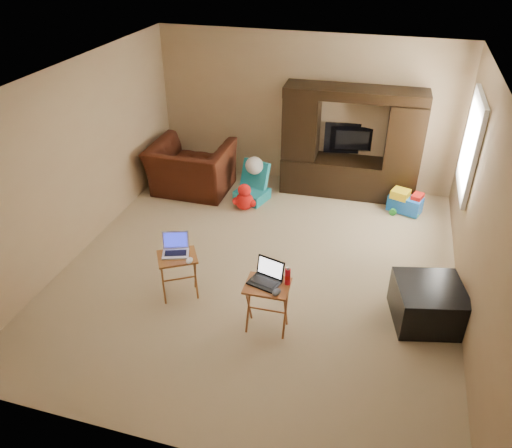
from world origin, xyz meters
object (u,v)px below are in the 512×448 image
(recliner, at_px, (191,168))
(tray_table_left, at_px, (179,276))
(mouse_right, at_px, (277,292))
(ottoman, at_px, (428,304))
(entertainment_center, at_px, (351,143))
(child_rocker, at_px, (252,183))
(mouse_left, at_px, (189,260))
(water_bottle, at_px, (288,277))
(laptop_left, at_px, (175,246))
(push_toy, at_px, (405,201))
(plush_toy, at_px, (244,197))
(laptop_right, at_px, (264,274))
(television, at_px, (352,140))
(tray_table_right, at_px, (267,307))

(recliner, xyz_separation_m, tray_table_left, (0.91, -2.62, -0.12))
(mouse_right, bearing_deg, ottoman, 25.66)
(entertainment_center, relative_size, child_rocker, 3.50)
(mouse_left, bearing_deg, child_rocker, 90.69)
(tray_table_left, bearing_deg, water_bottle, -38.10)
(laptop_left, xyz_separation_m, mouse_left, (0.22, -0.10, -0.10))
(push_toy, distance_m, tray_table_left, 3.85)
(entertainment_center, height_order, plush_toy, entertainment_center)
(entertainment_center, xyz_separation_m, child_rocker, (-1.45, -0.68, -0.58))
(laptop_left, bearing_deg, laptop_right, -33.19)
(water_bottle, bearing_deg, mouse_right, -109.29)
(laptop_right, bearing_deg, entertainment_center, 97.64)
(laptop_left, bearing_deg, ottoman, -12.93)
(tray_table_left, relative_size, laptop_right, 1.81)
(entertainment_center, bearing_deg, laptop_right, -100.10)
(push_toy, xyz_separation_m, water_bottle, (-1.21, -3.04, 0.52))
(television, xyz_separation_m, mouse_right, (-0.31, -3.87, -0.21))
(water_bottle, bearing_deg, tray_table_right, -158.20)
(television, distance_m, mouse_right, 3.88)
(tray_table_left, bearing_deg, laptop_right, -42.67)
(ottoman, xyz_separation_m, laptop_right, (-1.76, -0.62, 0.50))
(child_rocker, relative_size, mouse_left, 5.23)
(entertainment_center, height_order, water_bottle, entertainment_center)
(tray_table_right, bearing_deg, ottoman, 19.05)
(entertainment_center, relative_size, laptop_left, 7.09)
(plush_toy, xyz_separation_m, mouse_left, (0.06, -2.33, 0.39))
(television, relative_size, tray_table_right, 1.46)
(push_toy, distance_m, ottoman, 2.50)
(ottoman, xyz_separation_m, mouse_right, (-1.59, -0.76, 0.41))
(laptop_left, bearing_deg, push_toy, 27.59)
(mouse_left, bearing_deg, plush_toy, 91.51)
(plush_toy, xyz_separation_m, ottoman, (2.76, -1.89, 0.02))
(push_toy, bearing_deg, laptop_left, -113.60)
(entertainment_center, xyz_separation_m, tray_table_right, (-0.44, -3.53, -0.58))
(plush_toy, xyz_separation_m, push_toy, (2.45, 0.59, -0.03))
(recliner, bearing_deg, entertainment_center, -165.43)
(tray_table_right, xyz_separation_m, mouse_left, (-0.98, 0.20, 0.30))
(push_toy, xyz_separation_m, laptop_right, (-1.45, -3.10, 0.55))
(recliner, relative_size, laptop_left, 4.16)
(mouse_left, bearing_deg, mouse_right, -15.99)
(plush_toy, relative_size, laptop_right, 1.36)
(recliner, height_order, laptop_right, laptop_right)
(push_toy, height_order, ottoman, ottoman)
(child_rocker, bearing_deg, mouse_left, -72.37)
(recliner, distance_m, push_toy, 3.50)
(water_bottle, bearing_deg, ottoman, 20.35)
(child_rocker, xyz_separation_m, tray_table_left, (-0.16, -2.58, -0.02))
(tray_table_right, height_order, mouse_left, mouse_left)
(ottoman, xyz_separation_m, mouse_left, (-2.70, -0.45, 0.38))
(child_rocker, height_order, tray_table_left, child_rocker)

